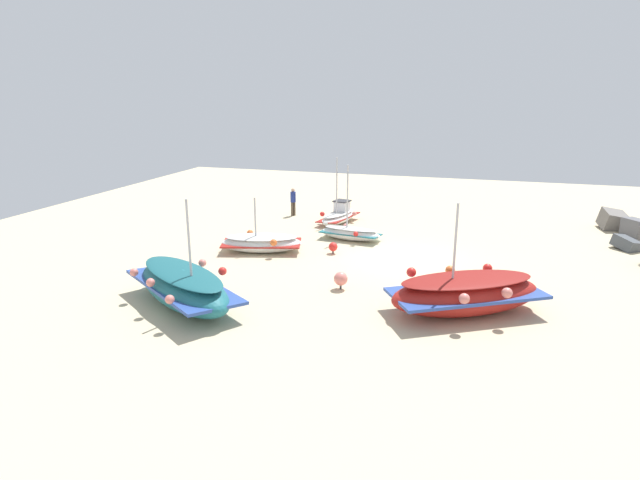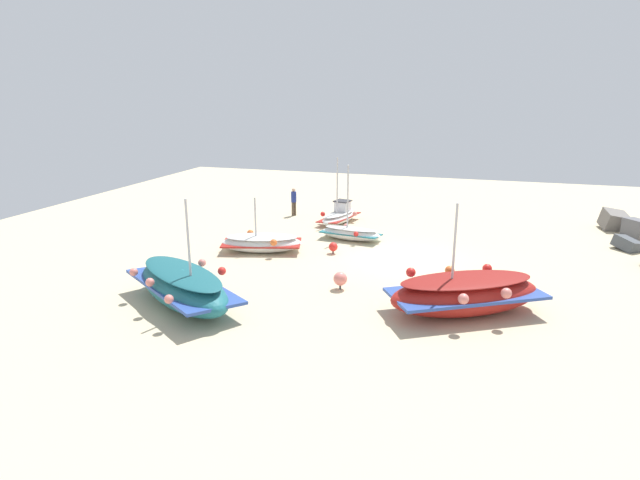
{
  "view_description": "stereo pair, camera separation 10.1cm",
  "coord_description": "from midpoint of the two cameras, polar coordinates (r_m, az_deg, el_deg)",
  "views": [
    {
      "loc": [
        22.63,
        2.84,
        7.29
      ],
      "look_at": [
        1.11,
        -3.69,
        0.9
      ],
      "focal_mm": 29.7,
      "sensor_mm": 36.0,
      "label": 1
    },
    {
      "loc": [
        22.6,
        2.94,
        7.29
      ],
      "look_at": [
        1.11,
        -3.69,
        0.9
      ],
      "focal_mm": 29.7,
      "sensor_mm": 36.0,
      "label": 2
    }
  ],
  "objects": [
    {
      "name": "fishing_boat_2",
      "position": [
        30.07,
        1.93,
        2.62
      ],
      "size": [
        3.43,
        1.94,
        3.78
      ],
      "rotation": [
        0.0,
        0.0,
        2.92
      ],
      "color": "white",
      "rests_on": "ground_plane"
    },
    {
      "name": "ground_plane",
      "position": [
        23.94,
        9.15,
        -2.08
      ],
      "size": [
        47.44,
        47.44,
        0.0
      ],
      "primitive_type": "plane",
      "color": "beige"
    },
    {
      "name": "fishing_boat_1",
      "position": [
        19.07,
        -14.66,
        -4.83
      ],
      "size": [
        4.81,
        5.69,
        3.98
      ],
      "rotation": [
        0.0,
        0.0,
        4.11
      ],
      "color": "#1E6670",
      "rests_on": "ground_plane"
    },
    {
      "name": "mooring_buoy_1",
      "position": [
        20.05,
        2.1,
        -4.19
      ],
      "size": [
        0.53,
        0.53,
        0.68
      ],
      "color": "#3F3F42",
      "rests_on": "ground_plane"
    },
    {
      "name": "fishing_boat_3",
      "position": [
        24.83,
        -6.43,
        -0.3
      ],
      "size": [
        2.52,
        4.06,
        2.58
      ],
      "rotation": [
        0.0,
        0.0,
        1.85
      ],
      "color": "white",
      "rests_on": "ground_plane"
    },
    {
      "name": "fishing_boat_0",
      "position": [
        26.65,
        3.19,
        0.76
      ],
      "size": [
        1.76,
        3.27,
        3.82
      ],
      "rotation": [
        0.0,
        0.0,
        1.43
      ],
      "color": "white",
      "rests_on": "ground_plane"
    },
    {
      "name": "person_walking",
      "position": [
        31.76,
        -3.01,
        4.34
      ],
      "size": [
        0.32,
        0.32,
        1.67
      ],
      "rotation": [
        0.0,
        0.0,
        0.91
      ],
      "color": "brown",
      "rests_on": "ground_plane"
    },
    {
      "name": "mooring_buoy_0",
      "position": [
        24.4,
        1.3,
        -0.74
      ],
      "size": [
        0.42,
        0.42,
        0.53
      ],
      "color": "#3F3F42",
      "rests_on": "ground_plane"
    },
    {
      "name": "fishing_boat_4",
      "position": [
        18.51,
        15.3,
        -5.54
      ],
      "size": [
        4.55,
        5.66,
        3.85
      ],
      "rotation": [
        0.0,
        0.0,
        2.1
      ],
      "color": "maroon",
      "rests_on": "ground_plane"
    }
  ]
}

